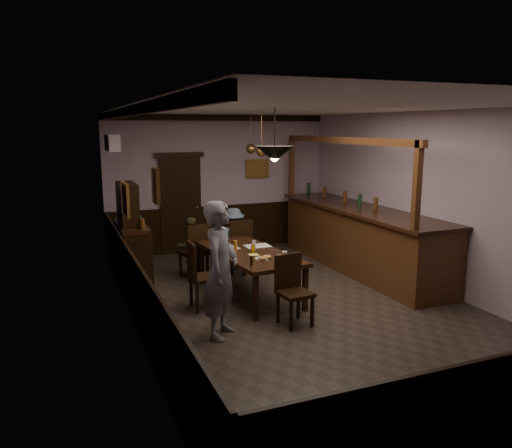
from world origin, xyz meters
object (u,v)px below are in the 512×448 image
chair_far_right (239,244)px  pendant_iron (275,154)px  person_seated_right (233,239)px  bar_counter (360,237)px  soda_can (253,248)px  person_seated_left (190,247)px  chair_side (200,273)px  pendant_brass_far (251,149)px  dining_table (249,255)px  pendant_brass_mid (261,151)px  chair_near (292,286)px  chair_far_left (196,249)px  person_standing (221,270)px  sideboard (132,243)px  coffee_cup (285,254)px

chair_far_right → pendant_iron: (-0.23, -2.10, 1.79)m
person_seated_right → bar_counter: bar_counter is taller
person_seated_right → soda_can: bearing=91.9°
person_seated_left → pendant_iron: pendant_iron is taller
chair_side → pendant_brass_far: (1.77, 2.39, 1.73)m
person_seated_left → soda_can: person_seated_left is taller
dining_table → pendant_brass_mid: 2.04m
pendant_brass_mid → pendant_brass_far: 1.06m
chair_near → bar_counter: (2.41, 1.97, 0.10)m
person_seated_left → person_seated_right: 0.90m
chair_near → chair_far_left: bearing=99.0°
chair_far_left → pendant_brass_far: bearing=-160.7°
person_standing → sideboard: size_ratio=1.02×
chair_side → bar_counter: bar_counter is taller
person_standing → chair_side: bearing=36.8°
sideboard → bar_counter: (4.20, -0.83, -0.07)m
bar_counter → pendant_brass_mid: 2.55m
chair_far_right → coffee_cup: (0.08, -1.83, 0.24)m
chair_far_left → soda_can: chair_far_left is taller
chair_far_left → dining_table: bearing=102.4°
coffee_cup → pendant_brass_mid: (0.27, 1.59, 1.50)m
coffee_cup → sideboard: sideboard is taller
chair_far_right → chair_near: 2.62m
person_seated_left → pendant_brass_far: pendant_brass_far is taller
coffee_cup → soda_can: (-0.35, 0.46, 0.01)m
chair_far_right → soda_can: bearing=80.5°
sideboard → chair_far_right: bearing=-5.4°
dining_table → pendant_iron: (0.08, -0.80, 1.67)m
chair_near → person_seated_left: bearing=98.3°
chair_far_right → coffee_cup: chair_far_right is taller
person_seated_right → sideboard: bearing=13.5°
person_standing → person_seated_right: size_ratio=1.50×
sideboard → pendant_iron: (1.74, -2.28, 1.64)m
chair_far_right → soda_can: (-0.27, -1.37, 0.25)m
soda_can → chair_far_right: bearing=78.9°
person_standing → person_seated_left: 2.89m
person_seated_left → pendant_brass_mid: 2.20m
soda_can → pendant_iron: bearing=-86.6°
chair_near → person_seated_right: (0.15, 2.90, 0.06)m
chair_near → dining_table: bearing=89.4°
chair_far_left → person_seated_left: bearing=-94.7°
bar_counter → pendant_brass_far: bearing=139.6°
sideboard → pendant_brass_far: pendant_brass_far is taller
pendant_iron → person_standing: bearing=-150.9°
chair_far_right → pendant_brass_mid: 1.79m
sideboard → bar_counter: 4.29m
sideboard → pendant_iron: 3.31m
dining_table → pendant_iron: pendant_iron is taller
pendant_brass_mid → chair_far_right: bearing=145.2°
chair_far_right → person_seated_right: bearing=-84.8°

